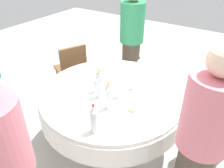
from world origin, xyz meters
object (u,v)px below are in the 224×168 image
Objects in this scene: bottle_clear_right at (99,84)px; plate_east at (132,110)px; wine_glass_near at (94,84)px; plate_south at (99,74)px; dining_table at (112,102)px; bottle_clear_far at (138,69)px; chair_rear at (210,130)px; wine_glass_front at (132,82)px; plate_mid at (114,86)px; wine_glass_outer at (117,89)px; person_right at (199,148)px; bottle_clear_outer at (108,96)px; chair_near at (72,67)px; plate_north at (67,103)px; person_inner at (131,43)px; bottle_clear_inner at (94,119)px.

plate_east is at bearing -3.75° from bottle_clear_right.
wine_glass_near is 0.37m from plate_south.
dining_table is 0.48m from bottle_clear_far.
wine_glass_near is 1.26m from chair_rear.
wine_glass_front is 0.21m from plate_mid.
plate_mid reaches higher than dining_table.
person_right reaches higher than wine_glass_outer.
chair_near is at bearing 147.60° from bottle_clear_outer.
person_right is (1.03, -0.49, 0.11)m from plate_mid.
person_right reaches higher than plate_north.
person_inner is (-0.30, 1.20, -0.03)m from bottle_clear_right.
bottle_clear_inner is at bearing -76.48° from bottle_clear_outer.
wine_glass_front reaches higher than plate_north.
person_right is 2.00m from person_inner.
person_inner reaches higher than plate_east.
bottle_clear_inner is at bearing -57.54° from chair_rear.
plate_south is at bearing 149.77° from plate_east.
wine_glass_near is (-0.15, -0.11, 0.25)m from dining_table.
wine_glass_outer reaches higher than plate_north.
plate_east is (0.14, 0.41, -0.12)m from bottle_clear_inner.
chair_near reaches higher than dining_table.
bottle_clear_inner reaches higher than chair_near.
plate_mid is at bearing 132.45° from wine_glass_outer.
plate_south is (-0.07, 0.63, 0.00)m from plate_north.
wine_glass_front is at bearing 41.00° from wine_glass_near.
person_right is (0.90, -0.35, 0.02)m from wine_glass_outer.
wine_glass_front reaches higher than plate_south.
wine_glass_near is at bearing 126.91° from bottle_clear_inner.
bottle_clear_right is 0.27m from plate_mid.
dining_table is at bearing -72.82° from plate_mid.
bottle_clear_outer is at bearing -93.47° from wine_glass_front.
bottle_clear_right is at bearing -23.95° from wine_glass_near.
wine_glass_outer is 0.16× the size of chair_rear.
person_inner is (-0.21, 1.16, 0.02)m from wine_glass_near.
wine_glass_outer reaches higher than plate_east.
person_right is 0.74m from chair_rear.
bottle_clear_outer is at bearing 22.98° from plate_north.
bottle_clear_far is at bearing 65.92° from plate_north.
wine_glass_near is (-0.10, 0.04, -0.05)m from bottle_clear_right.
plate_mid is at bearing -113.37° from bottle_clear_far.
bottle_clear_inner is at bearing -85.89° from wine_glass_front.
bottle_clear_right is 0.37× the size of chair_near.
chair_rear is at bearing -72.03° from chair_near.
plate_east is (0.21, 0.08, -0.12)m from bottle_clear_outer.
wine_glass_front is (0.05, 0.22, -0.01)m from wine_glass_outer.
bottle_clear_inner is at bearing -105.54° from chair_near.
bottle_clear_inner reaches higher than dining_table.
bottle_clear_far is at bearing -112.17° from chair_rear.
bottle_clear_right is 2.27× the size of wine_glass_outer.
chair_near is (-0.74, 0.28, -0.23)m from plate_south.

